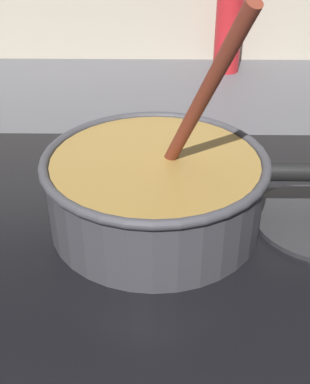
% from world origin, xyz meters
% --- Properties ---
extents(ground, '(2.40, 1.60, 0.04)m').
position_xyz_m(ground, '(0.00, 0.00, -0.02)').
color(ground, '#4C4C51').
extents(hob_plate, '(0.56, 0.48, 0.01)m').
position_xyz_m(hob_plate, '(0.03, 0.11, 0.01)').
color(hob_plate, black).
rests_on(hob_plate, ground).
extents(burner_ring, '(0.17, 0.17, 0.01)m').
position_xyz_m(burner_ring, '(0.03, 0.11, 0.02)').
color(burner_ring, '#592D0C').
rests_on(burner_ring, hob_plate).
extents(cooking_pan, '(0.40, 0.25, 0.27)m').
position_xyz_m(cooking_pan, '(0.03, 0.11, 0.06)').
color(cooking_pan, '#38383D').
rests_on(cooking_pan, hob_plate).
extents(sauce_bottle, '(0.06, 0.06, 0.24)m').
position_xyz_m(sauce_bottle, '(0.17, 0.70, 0.10)').
color(sauce_bottle, red).
rests_on(sauce_bottle, ground).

